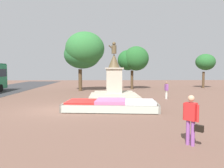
% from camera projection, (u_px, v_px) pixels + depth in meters
% --- Properties ---
extents(ground_plane, '(79.32, 79.32, 0.00)m').
position_uv_depth(ground_plane, '(56.00, 110.00, 13.90)').
color(ground_plane, brown).
extents(flower_planter, '(6.17, 3.15, 0.67)m').
position_uv_depth(flower_planter, '(111.00, 105.00, 13.89)').
color(flower_planter, '#38281C').
rests_on(flower_planter, ground_plane).
extents(statue_monument, '(4.56, 4.56, 5.20)m').
position_uv_depth(statue_monument, '(114.00, 85.00, 20.86)').
color(statue_monument, '#B2A894').
rests_on(statue_monument, ground_plane).
extents(pedestrian_with_handbag, '(0.54, 0.60, 1.72)m').
position_uv_depth(pedestrian_with_handbag, '(191.00, 117.00, 7.35)').
color(pedestrian_with_handbag, '#8C4C99').
rests_on(pedestrian_with_handbag, ground_plane).
extents(pedestrian_near_planter, '(0.25, 0.57, 1.53)m').
position_uv_depth(pedestrian_near_planter, '(166.00, 89.00, 19.10)').
color(pedestrian_near_planter, beige).
rests_on(pedestrian_near_planter, ground_plane).
extents(park_tree_far_left, '(4.04, 3.63, 5.63)m').
position_uv_depth(park_tree_far_left, '(134.00, 59.00, 28.89)').
color(park_tree_far_left, '#4C3823').
rests_on(park_tree_far_left, ground_plane).
extents(park_tree_behind_statue, '(2.73, 2.51, 4.78)m').
position_uv_depth(park_tree_behind_statue, '(206.00, 63.00, 30.53)').
color(park_tree_behind_statue, '#4C3823').
rests_on(park_tree_behind_statue, ground_plane).
extents(park_tree_far_right, '(4.89, 4.56, 7.09)m').
position_uv_depth(park_tree_far_right, '(84.00, 51.00, 26.21)').
color(park_tree_far_right, '#4C3823').
rests_on(park_tree_far_right, ground_plane).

